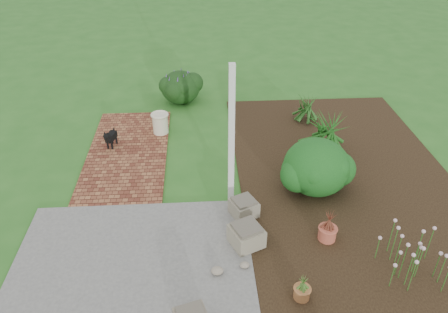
{
  "coord_description": "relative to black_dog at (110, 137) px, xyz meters",
  "views": [
    {
      "loc": [
        -0.2,
        -5.96,
        4.78
      ],
      "look_at": [
        0.2,
        0.4,
        0.7
      ],
      "focal_mm": 35.0,
      "sensor_mm": 36.0,
      "label": 1
    }
  ],
  "objects": [
    {
      "name": "ground",
      "position": [
        2.05,
        -1.95,
        -0.28
      ],
      "size": [
        80.0,
        80.0,
        0.0
      ],
      "primitive_type": "plane",
      "color": "#296720",
      "rests_on": "ground"
    },
    {
      "name": "concrete_patio",
      "position": [
        0.8,
        -3.7,
        -0.26
      ],
      "size": [
        3.5,
        3.5,
        0.04
      ],
      "primitive_type": "cube",
      "color": "slate",
      "rests_on": "ground"
    },
    {
      "name": "brick_path",
      "position": [
        0.35,
        -0.2,
        -0.26
      ],
      "size": [
        1.6,
        3.5,
        0.04
      ],
      "primitive_type": "cube",
      "color": "#5F2B1E",
      "rests_on": "ground"
    },
    {
      "name": "garden_bed",
      "position": [
        4.55,
        -1.45,
        -0.27
      ],
      "size": [
        4.0,
        7.0,
        0.03
      ],
      "primitive_type": "cube",
      "color": "black",
      "rests_on": "ground"
    },
    {
      "name": "veranda_post",
      "position": [
        2.35,
        -1.85,
        0.97
      ],
      "size": [
        0.1,
        0.1,
        2.5
      ],
      "primitive_type": "cube",
      "color": "white",
      "rests_on": "ground"
    },
    {
      "name": "stone_trough_mid",
      "position": [
        2.5,
        -3.01,
        -0.09
      ],
      "size": [
        0.59,
        0.59,
        0.3
      ],
      "primitive_type": "cube",
      "rotation": [
        0.0,
        0.0,
        0.42
      ],
      "color": "gray",
      "rests_on": "concrete_patio"
    },
    {
      "name": "stone_trough_far",
      "position": [
        2.53,
        -2.32,
        -0.11
      ],
      "size": [
        0.52,
        0.52,
        0.26
      ],
      "primitive_type": "cube",
      "rotation": [
        0.0,
        0.0,
        0.43
      ],
      "color": "#756B5A",
      "rests_on": "concrete_patio"
    },
    {
      "name": "black_dog",
      "position": [
        0.0,
        0.0,
        0.0
      ],
      "size": [
        0.22,
        0.46,
        0.4
      ],
      "rotation": [
        0.0,
        0.0,
        -0.27
      ],
      "color": "black",
      "rests_on": "brick_path"
    },
    {
      "name": "cream_ceramic_urn",
      "position": [
        0.99,
        0.56,
        -0.02
      ],
      "size": [
        0.36,
        0.36,
        0.44
      ],
      "primitive_type": "cylinder",
      "rotation": [
        0.0,
        0.0,
        -0.08
      ],
      "color": "beige",
      "rests_on": "brick_path"
    },
    {
      "name": "evergreen_shrub",
      "position": [
        3.87,
        -1.68,
        0.25
      ],
      "size": [
        1.45,
        1.45,
        1.0
      ],
      "primitive_type": "ellipsoid",
      "rotation": [
        0.0,
        0.0,
        -0.28
      ],
      "color": "#113917",
      "rests_on": "garden_bed"
    },
    {
      "name": "agapanthus_clump_back",
      "position": [
        4.34,
        -0.43,
        0.26
      ],
      "size": [
        1.3,
        1.3,
        1.02
      ],
      "primitive_type": null,
      "rotation": [
        0.0,
        0.0,
        -0.16
      ],
      "color": "#0C390D",
      "rests_on": "garden_bed"
    },
    {
      "name": "agapanthus_clump_front",
      "position": [
        4.29,
        0.91,
        0.12
      ],
      "size": [
        0.84,
        0.84,
        0.73
      ],
      "primitive_type": null,
      "rotation": [
        0.0,
        0.0,
        0.02
      ],
      "color": "#113916",
      "rests_on": "garden_bed"
    },
    {
      "name": "pink_flower_patch",
      "position": [
        4.68,
        -3.74,
        0.08
      ],
      "size": [
        1.09,
        1.09,
        0.65
      ],
      "primitive_type": null,
      "rotation": [
        0.0,
        0.0,
        0.07
      ],
      "color": "#113D0F",
      "rests_on": "garden_bed"
    },
    {
      "name": "terracotta_pot_bronze",
      "position": [
        3.76,
        -2.98,
        -0.14
      ],
      "size": [
        0.28,
        0.28,
        0.22
      ],
      "primitive_type": "cylinder",
      "rotation": [
        0.0,
        0.0,
        0.01
      ],
      "color": "#B8553E",
      "rests_on": "garden_bed"
    },
    {
      "name": "terracotta_pot_small_left",
      "position": [
        3.13,
        -4.07,
        -0.16
      ],
      "size": [
        0.27,
        0.27,
        0.18
      ],
      "primitive_type": "cylinder",
      "rotation": [
        0.0,
        0.0,
        -0.33
      ],
      "color": "#9F6235",
      "rests_on": "garden_bed"
    },
    {
      "name": "purple_flowering_bush",
      "position": [
        1.4,
        2.19,
        0.13
      ],
      "size": [
        1.1,
        1.1,
        0.82
      ],
      "primitive_type": "ellipsoid",
      "rotation": [
        0.0,
        0.0,
        -0.16
      ],
      "color": "black",
      "rests_on": "ground"
    }
  ]
}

